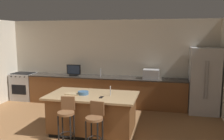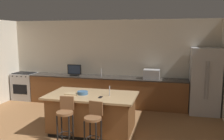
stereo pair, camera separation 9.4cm
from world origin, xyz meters
TOP-DOWN VIEW (x-y plane):
  - wall_back at (0.00, 4.62)m, footprint 7.32×0.12m
  - counter_back at (-0.02, 4.24)m, footprint 5.10×0.62m
  - kitchen_island at (0.26, 2.07)m, footprint 2.02×1.15m
  - refrigerator at (2.94, 4.16)m, footprint 0.81×0.81m
  - range_oven at (-2.96, 4.24)m, footprint 0.77×0.63m
  - microwave at (1.43, 4.24)m, footprint 0.48×0.36m
  - tv_monitor at (-1.06, 4.19)m, footprint 0.47×0.16m
  - sink_faucet_back at (-0.20, 4.34)m, footprint 0.02×0.02m
  - sink_faucet_island at (0.67, 2.07)m, footprint 0.02×0.02m
  - bar_stool_left at (-0.06, 1.33)m, footprint 0.34×0.35m
  - bar_stool_right at (0.55, 1.31)m, footprint 0.34×0.35m
  - fruit_bowl at (0.05, 2.02)m, footprint 0.24×0.24m
  - cell_phone at (0.52, 1.87)m, footprint 0.08×0.15m
  - tv_remote at (-0.04, 2.12)m, footprint 0.10×0.17m
  - cutting_board at (-0.19, 2.00)m, footprint 0.34×0.22m

SIDE VIEW (x-z plane):
  - counter_back at x=-0.02m, z-range 0.00..0.92m
  - kitchen_island at x=0.26m, z-range 0.01..0.92m
  - range_oven at x=-2.96m, z-range 0.00..0.94m
  - bar_stool_right at x=0.55m, z-range 0.09..1.05m
  - bar_stool_left at x=-0.06m, z-range 0.11..1.11m
  - cell_phone at x=0.52m, z-range 0.91..0.92m
  - cutting_board at x=-0.19m, z-range 0.91..0.93m
  - tv_remote at x=-0.04m, z-range 0.91..0.93m
  - fruit_bowl at x=0.05m, z-range 0.91..0.99m
  - refrigerator at x=2.94m, z-range 0.00..1.90m
  - sink_faucet_island at x=0.67m, z-range 0.91..1.13m
  - sink_faucet_back at x=-0.20m, z-range 0.92..1.16m
  - microwave at x=1.43m, z-range 0.92..1.21m
  - tv_monitor at x=-1.06m, z-range 0.91..1.28m
  - wall_back at x=0.00m, z-range 0.00..2.73m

